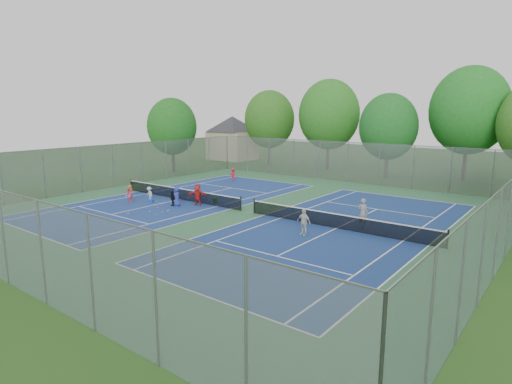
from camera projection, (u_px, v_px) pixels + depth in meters
ground at (247, 212)px, 30.36m from camera, size 120.00×120.00×0.00m
court_pad at (247, 212)px, 30.36m from camera, size 32.00×32.00×0.01m
court_left at (180, 199)px, 34.55m from camera, size 10.97×23.77×0.01m
court_right at (336, 228)px, 26.17m from camera, size 10.97×23.77×0.01m
net_left at (180, 194)px, 34.47m from camera, size 12.87×0.10×0.91m
net_right at (337, 221)px, 26.08m from camera, size 12.87×0.10×0.91m
fence_north at (348, 162)px, 42.43m from camera, size 32.00×0.10×4.00m
fence_south at (4, 238)px, 17.54m from camera, size 32.00×0.10×4.00m
fence_west at (113, 166)px, 39.56m from camera, size 0.10×32.00×4.00m
fence_east at (508, 220)px, 20.40m from camera, size 0.10×32.00×4.00m
house at (232, 130)px, 61.40m from camera, size 11.03×11.03×7.30m
tree_nw at (269, 119)px, 54.73m from camera, size 6.40×6.40×9.58m
tree_nl at (329, 115)px, 50.60m from camera, size 7.20×7.20×10.69m
tree_nc at (388, 127)px, 44.47m from camera, size 6.00×6.00×8.85m
tree_nr at (469, 111)px, 42.30m from camera, size 7.60×7.60×11.42m
tree_side_w at (172, 127)px, 48.52m from camera, size 5.60×5.60×8.47m
ball_crate at (151, 201)px, 33.39m from camera, size 0.38×0.38×0.26m
ball_hopper at (215, 201)px, 32.97m from camera, size 0.28×0.28×0.49m
student_a at (130, 193)px, 33.81m from camera, size 0.53×0.40×1.31m
student_b at (129, 195)px, 33.19m from camera, size 0.70×0.61×1.23m
student_c at (149, 194)px, 34.01m from camera, size 0.78×0.53×1.13m
student_d at (172, 198)px, 32.22m from camera, size 0.73×0.46×1.15m
student_e at (177, 196)px, 32.12m from camera, size 0.85×0.70×1.48m
student_f at (198, 195)px, 32.35m from camera, size 1.57×1.07×1.62m
child_far_baseline at (233, 175)px, 43.34m from camera, size 0.85×0.50×1.31m
instructor at (363, 213)px, 26.28m from camera, size 0.68×0.46×1.83m
teen_court_b at (304, 222)px, 24.70m from camera, size 0.93×0.44×1.55m
tennis_ball_0 at (177, 204)px, 32.63m from camera, size 0.07×0.07×0.07m
tennis_ball_1 at (158, 208)px, 31.61m from camera, size 0.07×0.07×0.07m
tennis_ball_2 at (156, 201)px, 33.70m from camera, size 0.07×0.07×0.07m
tennis_ball_3 at (157, 215)px, 29.48m from camera, size 0.07×0.07×0.07m
tennis_ball_4 at (128, 214)px, 29.75m from camera, size 0.07×0.07×0.07m
tennis_ball_5 at (169, 210)px, 30.82m from camera, size 0.07×0.07×0.07m
tennis_ball_6 at (150, 212)px, 30.31m from camera, size 0.07×0.07×0.07m
tennis_ball_7 at (168, 211)px, 30.48m from camera, size 0.07×0.07×0.07m
tennis_ball_8 at (175, 217)px, 28.74m from camera, size 0.07×0.07×0.07m
tennis_ball_9 at (163, 212)px, 30.23m from camera, size 0.07×0.07×0.07m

